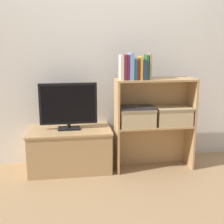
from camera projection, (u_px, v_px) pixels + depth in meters
The scene contains 19 objects.
ground_plane at pixel (114, 175), 3.11m from camera, with size 16.00×16.00×0.00m, color #A37F56.
wall_back at pixel (107, 51), 3.31m from camera, with size 10.00×0.05×2.40m.
tv_stand at pixel (70, 149), 3.22m from camera, with size 0.85×0.48×0.43m.
tv at pixel (68, 105), 3.11m from camera, with size 0.57×0.14×0.47m.
bookshelf_lower_tier at pixel (152, 140), 3.28m from camera, with size 0.80×0.26×0.47m.
bookshelf_upper_tier at pixel (154, 96), 3.17m from camera, with size 0.80×0.26×0.47m.
book_ivory at pixel (121, 67), 2.98m from camera, with size 0.03×0.12×0.24m.
book_maroon at pixel (125, 67), 2.98m from camera, with size 0.02×0.14×0.24m.
book_plum at pixel (127, 67), 2.98m from camera, with size 0.03×0.13×0.24m.
book_skyblue at pixel (131, 66), 2.99m from camera, with size 0.04×0.15×0.25m.
book_teal at pixel (134, 69), 3.00m from camera, with size 0.02×0.14×0.20m.
book_crimson at pixel (137, 70), 3.00m from camera, with size 0.03×0.12×0.19m.
book_mustard at pixel (140, 68), 3.00m from camera, with size 0.02×0.15×0.22m.
book_navy at pixel (143, 70), 3.01m from camera, with size 0.03×0.16×0.18m.
book_forest at pixel (146, 67), 3.01m from camera, with size 0.02×0.13×0.24m.
book_tan at pixel (149, 66), 3.01m from camera, with size 0.02×0.13×0.25m.
storage_basket_left at pixel (137, 116), 3.12m from camera, with size 0.36×0.23×0.18m.
storage_basket_right at pixel (173, 115), 3.18m from camera, with size 0.36×0.23×0.18m.
laptop at pixel (137, 107), 3.10m from camera, with size 0.35×0.21×0.02m.
Camera 1 is at (-0.44, -2.85, 1.33)m, focal length 50.00 mm.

